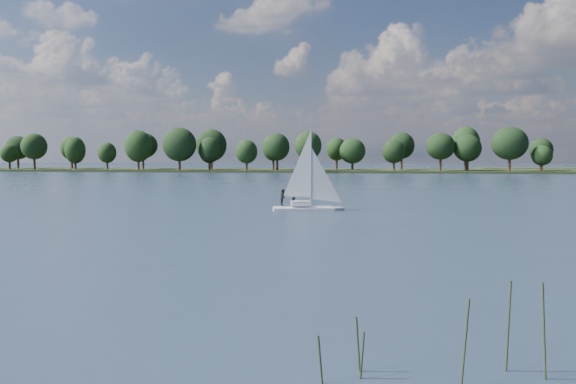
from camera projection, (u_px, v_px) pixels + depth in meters
The scene contains 4 objects.
ground at pixel (323, 186), 124.71m from camera, with size 700.00×700.00×0.00m, color #233342.
far_shore at pixel (354, 172), 235.15m from camera, with size 660.00×40.00×1.50m, color black.
sailboat at pixel (304, 187), 70.33m from camera, with size 7.40×3.81×9.38m.
treeline at pixel (328, 149), 232.47m from camera, with size 562.45×74.51×17.96m.
Camera 1 is at (12.69, -24.10, 6.13)m, focal length 40.00 mm.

